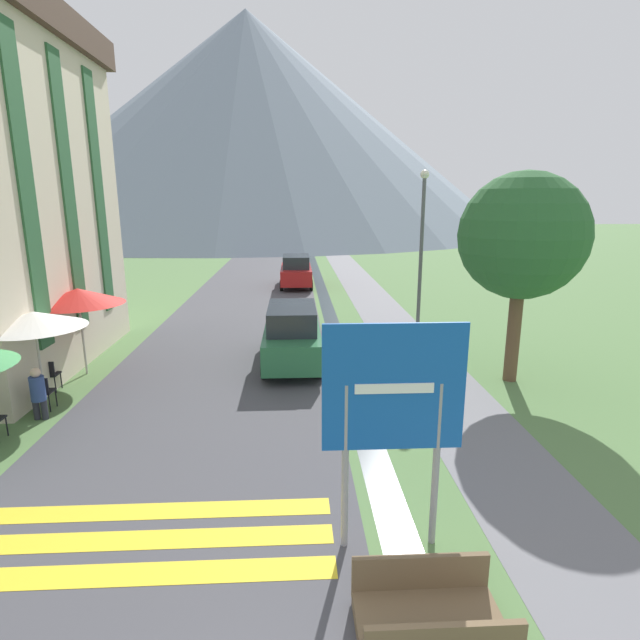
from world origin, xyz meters
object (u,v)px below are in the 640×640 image
object	(u,v)px
streetlamp	(421,247)
tree_by_path	(523,237)
parked_car_far	(296,271)
parked_car_near	(292,334)
cafe_umbrella_rear_red	(78,296)
cafe_umbrella_middle_white	(34,320)
person_seated_far	(38,391)
cafe_chair_middle	(42,390)
road_sign	(393,405)
cafe_chair_far_left	(49,373)
footbridge	(431,618)

from	to	relation	value
streetlamp	tree_by_path	bearing A→B (deg)	-59.90
parked_car_far	streetlamp	bearing A→B (deg)	-72.25
parked_car_near	cafe_umbrella_rear_red	size ratio (longest dim) A/B	1.78
parked_car_far	cafe_umbrella_middle_white	distance (m)	18.05
person_seated_far	streetlamp	xyz separation A→B (m)	(9.94, 5.14, 2.71)
cafe_chair_middle	cafe_umbrella_middle_white	size ratio (longest dim) A/B	0.36
road_sign	cafe_umbrella_rear_red	bearing A→B (deg)	133.56
road_sign	cafe_chair_far_left	distance (m)	10.14
road_sign	cafe_umbrella_rear_red	size ratio (longest dim) A/B	1.33
footbridge	cafe_chair_far_left	size ratio (longest dim) A/B	2.00
cafe_umbrella_middle_white	cafe_umbrella_rear_red	size ratio (longest dim) A/B	0.94
footbridge	cafe_umbrella_middle_white	distance (m)	10.51
tree_by_path	cafe_umbrella_rear_red	bearing A→B (deg)	174.60
person_seated_far	streetlamp	bearing A→B (deg)	27.32
cafe_chair_middle	cafe_umbrella_rear_red	size ratio (longest dim) A/B	0.34
cafe_chair_far_left	road_sign	bearing A→B (deg)	-21.20
parked_car_near	person_seated_far	size ratio (longest dim) A/B	3.60
cafe_umbrella_middle_white	road_sign	bearing A→B (deg)	-36.08
parked_car_near	person_seated_far	xyz separation A→B (m)	(-5.74, -3.75, -0.23)
cafe_chair_middle	cafe_umbrella_middle_white	world-z (taller)	cafe_umbrella_middle_white
footbridge	parked_car_far	bearing A→B (deg)	93.38
parked_car_near	tree_by_path	distance (m)	7.01
road_sign	footbridge	bearing A→B (deg)	-83.16
road_sign	parked_car_near	size ratio (longest dim) A/B	0.75
cafe_chair_far_left	parked_car_far	bearing A→B (deg)	86.08
parked_car_far	cafe_chair_middle	distance (m)	18.24
cafe_chair_middle	streetlamp	bearing A→B (deg)	31.47
footbridge	cafe_umbrella_rear_red	world-z (taller)	cafe_umbrella_rear_red
person_seated_far	parked_car_far	bearing A→B (deg)	71.47
parked_car_far	cafe_chair_middle	size ratio (longest dim) A/B	5.10
cafe_chair_far_left	cafe_umbrella_middle_white	world-z (taller)	cafe_umbrella_middle_white
road_sign	cafe_chair_middle	bearing A→B (deg)	144.94
footbridge	person_seated_far	distance (m)	9.63
cafe_umbrella_rear_red	person_seated_far	xyz separation A→B (m)	(0.20, -3.09, -1.59)
person_seated_far	road_sign	bearing A→B (deg)	-33.00
tree_by_path	person_seated_far	bearing A→B (deg)	-170.59
person_seated_far	cafe_chair_far_left	bearing A→B (deg)	108.61
road_sign	streetlamp	size ratio (longest dim) A/B	0.57
road_sign	tree_by_path	world-z (taller)	tree_by_path
cafe_umbrella_rear_red	streetlamp	world-z (taller)	streetlamp
footbridge	person_seated_far	bearing A→B (deg)	139.72
cafe_chair_middle	cafe_umbrella_middle_white	bearing A→B (deg)	119.96
cafe_chair_middle	cafe_umbrella_rear_red	bearing A→B (deg)	97.80
person_seated_far	streetlamp	distance (m)	11.51
cafe_umbrella_rear_red	cafe_chair_middle	bearing A→B (deg)	-88.90
road_sign	tree_by_path	distance (m)	8.26
parked_car_far	cafe_umbrella_rear_red	bearing A→B (deg)	-112.78
cafe_umbrella_middle_white	tree_by_path	bearing A→B (deg)	5.62
parked_car_near	cafe_chair_middle	world-z (taller)	parked_car_near
footbridge	cafe_umbrella_middle_white	size ratio (longest dim) A/B	0.72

